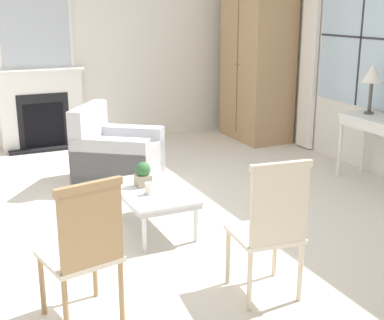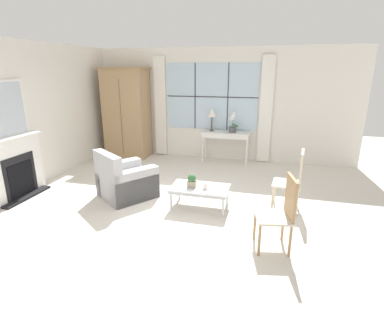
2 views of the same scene
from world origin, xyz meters
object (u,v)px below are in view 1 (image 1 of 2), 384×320
at_px(fireplace, 41,101).
at_px(pillar_candle, 149,189).
at_px(armchair_upholstered, 117,157).
at_px(coffee_table, 152,194).
at_px(side_chair_wooden, 272,223).
at_px(armoire, 257,61).
at_px(table_lamp, 372,75).
at_px(accent_chair_wooden, 85,246).
at_px(potted_plant_small, 143,174).

xyz_separation_m(fireplace, pillar_candle, (3.44, 0.34, -0.26)).
height_order(armchair_upholstered, coffee_table, armchair_upholstered).
height_order(fireplace, armchair_upholstered, fireplace).
relative_size(side_chair_wooden, coffee_table, 1.05).
bearing_deg(fireplace, armoire, 76.62).
bearing_deg(table_lamp, coffee_table, -82.76).
xyz_separation_m(armchair_upholstered, accent_chair_wooden, (2.70, -1.01, 0.26)).
height_order(accent_chair_wooden, pillar_candle, accent_chair_wooden).
relative_size(armoire, side_chair_wooden, 2.27).
bearing_deg(fireplace, accent_chair_wooden, -6.25).
bearing_deg(pillar_candle, armoire, 134.89).
distance_m(armoire, table_lamp, 2.26).
distance_m(accent_chair_wooden, potted_plant_small, 1.66).
relative_size(table_lamp, armchair_upholstered, 0.48).
bearing_deg(side_chair_wooden, coffee_table, -168.59).
relative_size(table_lamp, pillar_candle, 4.80).
relative_size(table_lamp, potted_plant_small, 2.53).
relative_size(fireplace, pillar_candle, 17.58).
bearing_deg(accent_chair_wooden, fireplace, 173.75).
distance_m(coffee_table, pillar_candle, 0.16).
xyz_separation_m(table_lamp, accent_chair_wooden, (1.64, -3.71, -0.67)).
distance_m(armoire, armchair_upholstered, 2.96).
xyz_separation_m(accent_chair_wooden, coffee_table, (-1.28, 0.91, -0.22)).
bearing_deg(armoire, armchair_upholstered, -65.10).
bearing_deg(coffee_table, armoire, 134.48).
bearing_deg(table_lamp, accent_chair_wooden, -66.19).
bearing_deg(fireplace, pillar_candle, 5.62).
xyz_separation_m(potted_plant_small, pillar_candle, (0.24, -0.03, -0.07)).
height_order(table_lamp, side_chair_wooden, table_lamp).
bearing_deg(potted_plant_small, armoire, 132.61).
bearing_deg(armoire, table_lamp, 3.70).
relative_size(armoire, table_lamp, 4.07).
bearing_deg(potted_plant_small, accent_chair_wooden, -31.79).
height_order(armoire, pillar_candle, armoire).
bearing_deg(fireplace, armchair_upholstered, 14.64).
height_order(armchair_upholstered, pillar_candle, armchair_upholstered).
xyz_separation_m(armchair_upholstered, side_chair_wooden, (2.92, 0.21, 0.28)).
distance_m(armchair_upholstered, accent_chair_wooden, 2.89).
bearing_deg(accent_chair_wooden, side_chair_wooden, 79.91).
distance_m(armchair_upholstered, coffee_table, 1.42).
height_order(table_lamp, potted_plant_small, table_lamp).
height_order(armoire, coffee_table, armoire).
height_order(coffee_table, pillar_candle, pillar_candle).
bearing_deg(accent_chair_wooden, potted_plant_small, 148.21).
height_order(potted_plant_small, pillar_candle, potted_plant_small).
relative_size(armchair_upholstered, side_chair_wooden, 1.16).
xyz_separation_m(accent_chair_wooden, pillar_candle, (-1.18, 0.84, -0.13)).
distance_m(side_chair_wooden, potted_plant_small, 1.67).
distance_m(fireplace, armoire, 3.18).
bearing_deg(coffee_table, table_lamp, 97.24).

